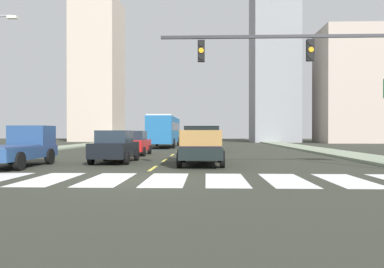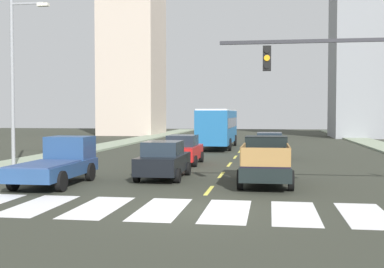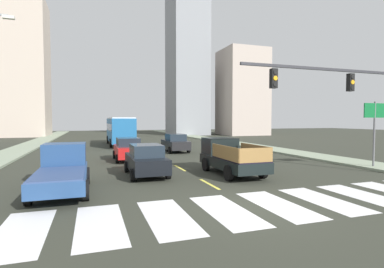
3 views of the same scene
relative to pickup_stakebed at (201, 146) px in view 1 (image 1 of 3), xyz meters
The scene contains 27 objects.
ground_plane 6.79m from the pickup_stakebed, 108.69° to the right, with size 160.00×160.00×0.00m, color #303229.
sidewalk_right 15.35m from the pickup_stakebed, 49.38° to the left, with size 2.86×110.00×0.15m, color gray.
sidewalk_left 18.44m from the pickup_stakebed, 140.85° to the left, with size 2.86×110.00×0.15m, color gray.
crosswalk_stripe_3 8.29m from the pickup_stakebed, 129.30° to the right, with size 1.37×3.85×0.01m, color silver.
crosswalk_stripe_4 7.18m from the pickup_stakebed, 116.49° to the right, with size 1.37×3.85×0.01m, color silver.
crosswalk_stripe_5 6.54m from the pickup_stakebed, 100.10° to the right, with size 1.37×3.85×0.01m, color silver.
crosswalk_stripe_6 6.50m from the pickup_stakebed, 81.92° to the right, with size 1.37×3.85×0.01m, color silver.
crosswalk_stripe_7 7.08m from the pickup_stakebed, 65.19° to the right, with size 1.37×3.85×0.01m, color silver.
crosswalk_stripe_8 8.14m from the pickup_stakebed, 51.96° to the right, with size 1.37×3.85×0.01m, color silver.
lane_dash_0 3.34m from the pickup_stakebed, 132.27° to the right, with size 0.16×2.40×0.01m, color #E1D54B.
lane_dash_1 3.53m from the pickup_stakebed, 129.33° to the left, with size 0.16×2.40×0.01m, color #E1D54B.
lane_dash_2 7.98m from the pickup_stakebed, 105.77° to the left, with size 0.16×2.40×0.01m, color #E1D54B.
lane_dash_3 12.85m from the pickup_stakebed, 99.68° to the left, with size 0.16×2.40×0.01m, color #E1D54B.
lane_dash_4 17.79m from the pickup_stakebed, 96.97° to the left, with size 0.16×2.40×0.01m, color #E1D54B.
lane_dash_5 22.75m from the pickup_stakebed, 95.44° to the left, with size 0.16×2.40×0.01m, color #E1D54B.
lane_dash_6 27.73m from the pickup_stakebed, 94.46° to the left, with size 0.16×2.40×0.01m, color #E1D54B.
lane_dash_7 32.71m from the pickup_stakebed, 93.78° to the left, with size 0.16×2.40×0.01m, color #E1D54B.
pickup_stakebed is the anchor object (origin of this frame).
pickup_dark 8.78m from the pickup_stakebed, behind, with size 2.18×5.20×1.96m.
city_bus 21.65m from the pickup_stakebed, 101.25° to the left, with size 2.72×10.80×3.32m.
sedan_near_right 11.98m from the pickup_stakebed, 89.32° to the left, with size 2.02×4.40×1.72m.
sedan_mid 8.78m from the pickup_stakebed, 123.58° to the left, with size 2.02×4.40×1.72m.
sedan_far 4.69m from the pickup_stakebed, behind, with size 2.02×4.40×1.72m.
traffic_signal_gantry 7.78m from the pickup_stakebed, 37.47° to the right, with size 10.79×0.27×6.00m.
tower_tall_centre 51.93m from the pickup_stakebed, 111.87° to the left, with size 7.53×9.79×25.01m, color #BBAA99.
block_mid_left 46.91m from the pickup_stakebed, 75.29° to the left, with size 7.09×8.71×31.33m, color gray.
block_mid_right 45.10m from the pickup_stakebed, 60.77° to the left, with size 8.47×8.21×17.16m, color #B3A396.
Camera 1 is at (2.39, -12.95, 1.64)m, focal length 35.46 mm.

